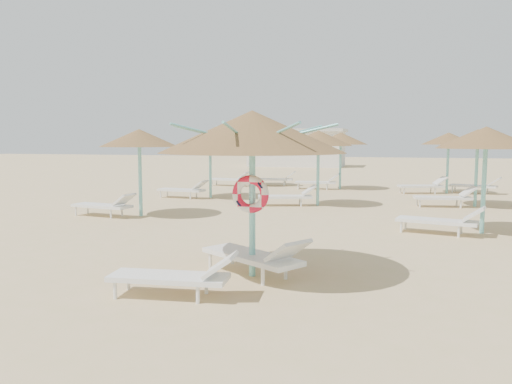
# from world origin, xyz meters

# --- Properties ---
(ground) EXTENTS (120.00, 120.00, 0.00)m
(ground) POSITION_xyz_m (0.00, 0.00, 0.00)
(ground) COLOR tan
(ground) RESTS_ON ground
(main_palapa) EXTENTS (3.14, 3.14, 2.81)m
(main_palapa) POSITION_xyz_m (0.35, -0.10, 2.44)
(main_palapa) COLOR #76CDCA
(main_palapa) RESTS_ON ground
(lounger_main_a) EXTENTS (1.95, 0.78, 0.69)m
(lounger_main_a) POSITION_xyz_m (-0.38, -1.53, 0.33)
(lounger_main_a) COLOR white
(lounger_main_a) RESTS_ON ground
(lounger_main_b) EXTENTS (2.14, 1.66, 0.77)m
(lounger_main_b) POSITION_xyz_m (0.45, -0.14, 0.37)
(lounger_main_b) COLOR white
(lounger_main_b) RESTS_ON ground
(palapa_field) EXTENTS (18.61, 13.22, 2.69)m
(palapa_field) POSITION_xyz_m (2.91, 10.84, 2.30)
(palapa_field) COLOR #76CDCA
(palapa_field) RESTS_ON ground
(service_hut) EXTENTS (8.40, 4.40, 3.25)m
(service_hut) POSITION_xyz_m (-6.00, 35.00, 1.64)
(service_hut) COLOR silver
(service_hut) RESTS_ON ground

